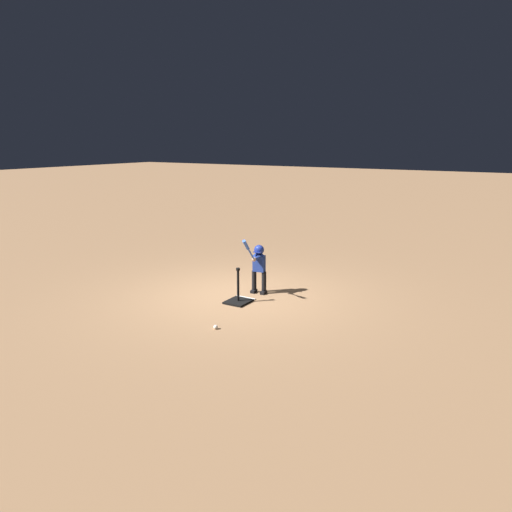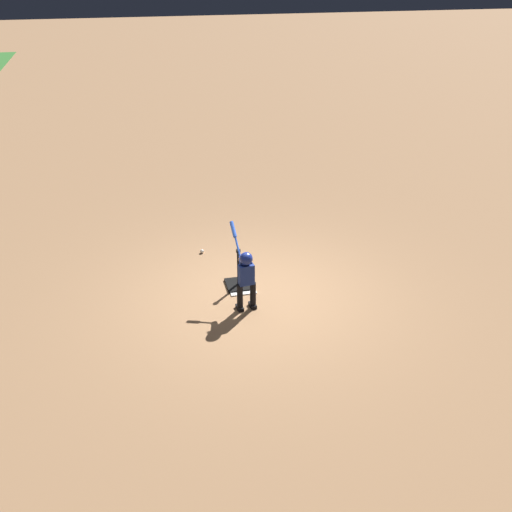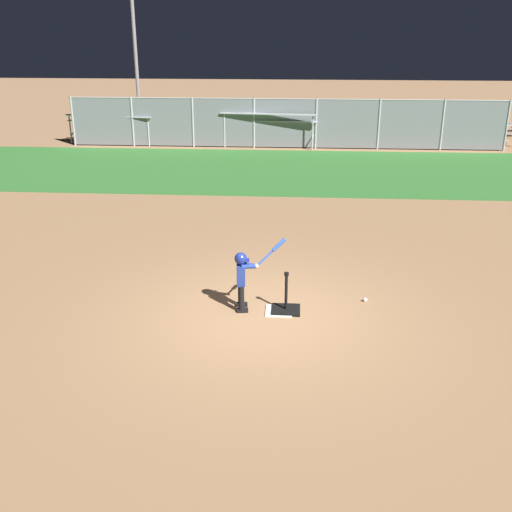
# 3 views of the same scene
# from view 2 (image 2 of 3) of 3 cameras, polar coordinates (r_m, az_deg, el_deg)

# --- Properties ---
(ground_plane) EXTENTS (90.00, 90.00, 0.00)m
(ground_plane) POSITION_cam_2_polar(r_m,az_deg,el_deg) (10.08, 0.13, -3.70)
(ground_plane) COLOR #99704C
(home_plate) EXTENTS (0.44, 0.44, 0.02)m
(home_plate) POSITION_cam_2_polar(r_m,az_deg,el_deg) (10.25, -1.37, -3.09)
(home_plate) COLOR white
(home_plate) RESTS_ON ground_plane
(batting_tee) EXTENTS (0.48, 0.43, 0.70)m
(batting_tee) POSITION_cam_2_polar(r_m,az_deg,el_deg) (10.30, -1.66, -2.42)
(batting_tee) COLOR black
(batting_tee) RESTS_ON ground_plane
(batter_child) EXTENTS (0.84, 0.33, 1.26)m
(batter_child) POSITION_cam_2_polar(r_m,az_deg,el_deg) (9.41, -1.01, -1.59)
(batter_child) COLOR black
(batter_child) RESTS_ON ground_plane
(baseball) EXTENTS (0.07, 0.07, 0.07)m
(baseball) POSITION_cam_2_polar(r_m,az_deg,el_deg) (11.45, -5.16, 0.46)
(baseball) COLOR white
(baseball) RESTS_ON ground_plane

